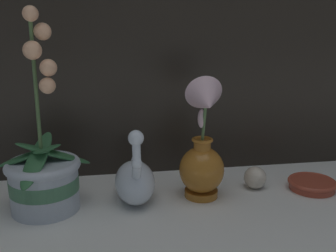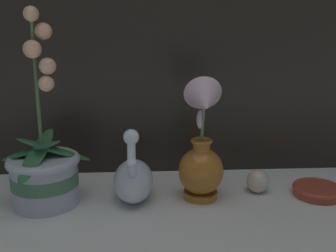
{
  "view_description": "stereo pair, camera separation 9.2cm",
  "coord_description": "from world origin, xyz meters",
  "px_view_note": "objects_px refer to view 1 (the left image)",
  "views": [
    {
      "loc": [
        -0.17,
        -0.74,
        0.41
      ],
      "look_at": [
        -0.03,
        0.14,
        0.17
      ],
      "focal_mm": 42.0,
      "sensor_mm": 36.0,
      "label": 1
    },
    {
      "loc": [
        -0.08,
        -0.75,
        0.41
      ],
      "look_at": [
        -0.03,
        0.14,
        0.17
      ],
      "focal_mm": 42.0,
      "sensor_mm": 36.0,
      "label": 2
    }
  ],
  "objects_px": {
    "swan_figurine": "(135,179)",
    "glass_sphere": "(255,178)",
    "amber_dish": "(312,184)",
    "orchid_potted_plant": "(44,174)",
    "blue_vase": "(203,154)"
  },
  "relations": [
    {
      "from": "glass_sphere",
      "to": "amber_dish",
      "type": "bearing_deg",
      "value": -11.25
    },
    {
      "from": "swan_figurine",
      "to": "glass_sphere",
      "type": "distance_m",
      "value": 0.31
    },
    {
      "from": "glass_sphere",
      "to": "amber_dish",
      "type": "distance_m",
      "value": 0.14
    },
    {
      "from": "glass_sphere",
      "to": "amber_dish",
      "type": "relative_size",
      "value": 0.47
    },
    {
      "from": "amber_dish",
      "to": "glass_sphere",
      "type": "bearing_deg",
      "value": 168.75
    },
    {
      "from": "orchid_potted_plant",
      "to": "glass_sphere",
      "type": "height_order",
      "value": "orchid_potted_plant"
    },
    {
      "from": "blue_vase",
      "to": "amber_dish",
      "type": "bearing_deg",
      "value": 0.6
    },
    {
      "from": "orchid_potted_plant",
      "to": "glass_sphere",
      "type": "bearing_deg",
      "value": 3.9
    },
    {
      "from": "glass_sphere",
      "to": "swan_figurine",
      "type": "bearing_deg",
      "value": -175.75
    },
    {
      "from": "swan_figurine",
      "to": "amber_dish",
      "type": "height_order",
      "value": "swan_figurine"
    },
    {
      "from": "orchid_potted_plant",
      "to": "glass_sphere",
      "type": "distance_m",
      "value": 0.51
    },
    {
      "from": "glass_sphere",
      "to": "orchid_potted_plant",
      "type": "bearing_deg",
      "value": -176.1
    },
    {
      "from": "swan_figurine",
      "to": "glass_sphere",
      "type": "bearing_deg",
      "value": 4.25
    },
    {
      "from": "swan_figurine",
      "to": "amber_dish",
      "type": "relative_size",
      "value": 1.59
    },
    {
      "from": "orchid_potted_plant",
      "to": "swan_figurine",
      "type": "distance_m",
      "value": 0.2
    }
  ]
}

